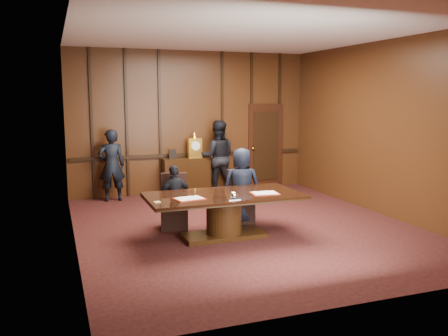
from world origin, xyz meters
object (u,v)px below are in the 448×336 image
(sideboard, at_px, (195,174))
(signatory_right, at_px, (242,186))
(signatory_left, at_px, (175,198))
(witness_right, at_px, (218,157))
(witness_left, at_px, (112,165))
(conference_table, at_px, (224,208))

(sideboard, bearing_deg, signatory_right, -88.95)
(sideboard, xyz_separation_m, signatory_right, (0.05, -2.96, 0.23))
(sideboard, xyz_separation_m, signatory_left, (-1.25, -2.96, 0.10))
(signatory_left, height_order, witness_right, witness_right)
(signatory_left, distance_m, witness_left, 2.92)
(witness_left, height_order, witness_right, witness_right)
(conference_table, height_order, signatory_left, signatory_left)
(conference_table, relative_size, signatory_right, 1.82)
(sideboard, bearing_deg, conference_table, -99.00)
(signatory_left, distance_m, witness_right, 3.32)
(signatory_left, relative_size, signatory_right, 0.81)
(signatory_left, xyz_separation_m, signatory_right, (1.30, 0.00, 0.13))
(sideboard, bearing_deg, witness_left, -175.50)
(signatory_left, distance_m, signatory_right, 1.31)
(witness_right, bearing_deg, witness_left, 15.82)
(conference_table, xyz_separation_m, signatory_right, (0.65, 0.80, 0.21))
(sideboard, distance_m, witness_left, 2.07)
(witness_left, bearing_deg, signatory_right, 128.01)
(signatory_left, xyz_separation_m, witness_left, (-0.78, 2.80, 0.24))
(signatory_left, height_order, witness_left, witness_left)
(sideboard, relative_size, signatory_right, 1.11)
(witness_right, bearing_deg, conference_table, 88.59)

